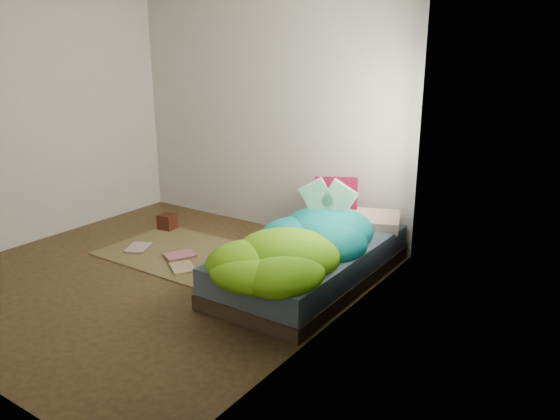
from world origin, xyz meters
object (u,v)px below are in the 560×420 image
object	(u,v)px
pillow_magenta	(336,199)
wooden_box	(167,221)
open_book	(328,187)
floor_book_b	(176,252)
floor_book_a	(128,247)
bed	(311,263)

from	to	relation	value
pillow_magenta	wooden_box	world-z (taller)	pillow_magenta
open_book	floor_book_b	distance (m)	1.71
wooden_box	floor_book_b	size ratio (longest dim) A/B	0.59
floor_book_b	floor_book_a	bearing A→B (deg)	-135.63
open_book	floor_book_b	size ratio (longest dim) A/B	1.49
open_book	floor_book_b	world-z (taller)	open_book
bed	open_book	xyz separation A→B (m)	(0.00, 0.26, 0.64)
open_book	floor_book_a	xyz separation A→B (m)	(-1.95, -0.65, -0.79)
bed	open_book	distance (m)	0.69
wooden_box	floor_book_a	world-z (taller)	wooden_box
floor_book_a	open_book	bearing A→B (deg)	-8.42
pillow_magenta	floor_book_a	world-z (taller)	pillow_magenta
open_book	floor_book_b	bearing A→B (deg)	-176.97
bed	wooden_box	world-z (taller)	bed
pillow_magenta	wooden_box	bearing A→B (deg)	166.41
floor_book_a	floor_book_b	distance (m)	0.54
bed	open_book	bearing A→B (deg)	89.08
open_book	floor_book_a	distance (m)	2.20
wooden_box	floor_book_b	xyz separation A→B (m)	(0.63, -0.50, -0.07)
bed	pillow_magenta	world-z (taller)	pillow_magenta
floor_book_a	pillow_magenta	bearing A→B (deg)	6.44
wooden_box	floor_book_b	world-z (taller)	wooden_box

